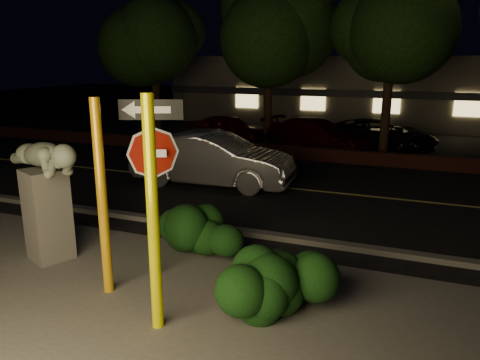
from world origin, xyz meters
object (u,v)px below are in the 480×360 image
(signpost, at_px, (153,154))
(parked_car_red, at_px, (229,129))
(silver_sedan, at_px, (213,159))
(parked_car_darkred, at_px, (317,135))
(sculpture, at_px, (45,186))
(parked_car_dark, at_px, (378,135))
(yellow_pole_right, at_px, (153,218))
(yellow_pole_left, at_px, (102,199))

(signpost, height_order, parked_car_red, signpost)
(signpost, bearing_deg, silver_sedan, 83.68)
(signpost, xyz_separation_m, silver_sedan, (-1.67, 6.13, -1.46))
(silver_sedan, xyz_separation_m, parked_car_darkred, (1.85, 6.68, -0.13))
(sculpture, relative_size, parked_car_dark, 0.50)
(silver_sedan, bearing_deg, parked_car_darkred, -17.89)
(parked_car_red, xyz_separation_m, parked_car_dark, (6.76, 0.57, 0.02))
(sculpture, xyz_separation_m, parked_car_red, (-1.83, 13.49, -0.85))
(yellow_pole_right, distance_m, sculpture, 3.51)
(yellow_pole_left, height_order, parked_car_dark, yellow_pole_left)
(signpost, bearing_deg, parked_car_dark, 57.82)
(silver_sedan, distance_m, parked_car_darkred, 6.93)
(parked_car_red, bearing_deg, parked_car_darkred, -86.77)
(signpost, distance_m, parked_car_red, 14.05)
(silver_sedan, relative_size, parked_car_darkred, 1.05)
(yellow_pole_left, relative_size, signpost, 1.03)
(yellow_pole_left, relative_size, sculpture, 1.35)
(yellow_pole_left, relative_size, yellow_pole_right, 0.96)
(sculpture, bearing_deg, yellow_pole_left, 3.13)
(yellow_pole_left, xyz_separation_m, sculpture, (-1.87, 0.71, -0.14))
(sculpture, bearing_deg, parked_car_red, 121.70)
(yellow_pole_left, height_order, sculpture, yellow_pole_left)
(yellow_pole_right, bearing_deg, yellow_pole_left, 154.64)
(yellow_pole_left, relative_size, parked_car_dark, 0.67)
(sculpture, distance_m, silver_sedan, 6.36)
(yellow_pole_left, bearing_deg, parked_car_red, 104.59)
(parked_car_red, xyz_separation_m, parked_car_darkred, (4.33, -0.52, 0.04))
(parked_car_darkred, bearing_deg, signpost, -166.11)
(yellow_pole_right, distance_m, parked_car_dark, 15.54)
(sculpture, bearing_deg, silver_sedan, 108.05)
(parked_car_darkred, bearing_deg, silver_sedan, 179.21)
(parked_car_darkred, bearing_deg, parked_car_dark, -51.25)
(yellow_pole_left, relative_size, parked_car_darkred, 0.69)
(yellow_pole_right, distance_m, parked_car_red, 15.72)
(signpost, relative_size, silver_sedan, 0.64)
(signpost, bearing_deg, parked_car_red, 85.74)
(yellow_pole_left, bearing_deg, sculpture, 159.13)
(silver_sedan, distance_m, parked_car_red, 7.62)
(silver_sedan, relative_size, parked_car_red, 1.30)
(parked_car_darkred, height_order, parked_car_dark, parked_car_darkred)
(yellow_pole_left, distance_m, silver_sedan, 7.16)
(parked_car_dark, bearing_deg, yellow_pole_left, 152.12)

